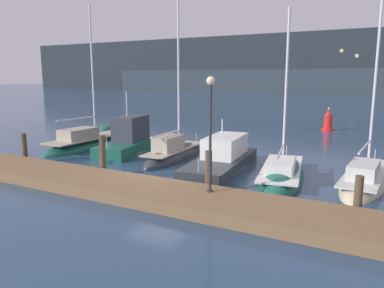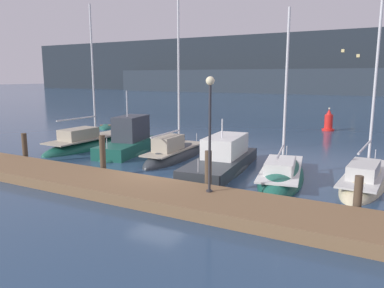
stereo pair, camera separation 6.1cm
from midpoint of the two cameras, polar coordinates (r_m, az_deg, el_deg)
The scene contains 16 objects.
ground_plane at distance 17.37m, azimuth -4.89°, elevation -5.51°, with size 400.00×400.00×0.00m, color navy.
dock at distance 15.55m, azimuth -9.57°, elevation -6.66°, with size 26.13×2.80×0.45m, color brown.
mooring_pile_0 at distance 22.49m, azimuth -24.04°, elevation -0.58°, with size 0.28×0.28×1.66m, color #4C3D2D.
mooring_pile_1 at distance 18.35m, azimuth -13.35°, elevation -1.74°, with size 0.28×0.28×1.97m, color #4C3D2D.
mooring_pile_2 at distance 15.26m, azimuth 2.59°, elevation -4.29°, with size 0.28×0.28×1.76m, color #4C3D2D.
mooring_pile_3 at distance 13.88m, azimuth 24.06°, elevation -7.35°, with size 0.28×0.28×1.45m, color #4C3D2D.
sailboat_berth_1 at distance 26.10m, azimuth -15.39°, elevation -0.19°, with size 2.27×7.71×9.98m.
motorboat_berth_2 at distance 23.72m, azimuth -9.60°, elevation -0.22°, with size 3.23×6.16×4.32m.
sailboat_berth_3 at distance 21.75m, azimuth -2.61°, elevation -1.89°, with size 1.96×6.43×9.97m.
motorboat_berth_4 at distance 19.29m, azimuth 4.61°, elevation -3.05°, with size 3.15×7.64×3.11m.
sailboat_berth_5 at distance 18.06m, azimuth 13.53°, elevation -4.90°, with size 3.27×7.08×8.62m.
sailboat_berth_6 at distance 18.54m, azimuth 24.96°, elevation -5.10°, with size 2.22×7.45×9.36m.
channel_buoy at distance 35.04m, azimuth 20.13°, elevation 3.17°, with size 1.05×1.05×2.03m.
dock_lamppost at distance 13.58m, azimuth 2.88°, elevation 4.22°, with size 0.32×0.32×4.27m.
hillside_backdrop at distance 115.15m, azimuth 24.54°, elevation 10.89°, with size 240.00×23.00×16.91m.
rowboat_adrift at distance 35.85m, azimuth -13.00°, elevation 2.45°, with size 2.99×3.36×0.56m.
Camera 2 is at (9.33, -13.88, 4.71)m, focal length 35.00 mm.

